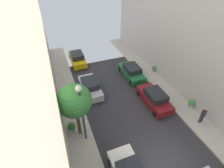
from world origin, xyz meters
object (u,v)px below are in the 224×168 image
at_px(street_tree_2, 74,101).
at_px(parked_car_left_5, 77,58).
at_px(pedestrian, 203,115).
at_px(parked_car_right_3, 154,98).
at_px(parked_car_left_4, 90,87).
at_px(potted_plant_2, 71,127).
at_px(lamp_post, 81,107).
at_px(parked_car_right_4, 132,72).
at_px(potted_plant_0, 154,69).
at_px(potted_plant_1, 191,103).

bearing_deg(street_tree_2, parked_car_left_5, 79.08).
relative_size(pedestrian, street_tree_2, 0.35).
distance_m(parked_car_left_5, parked_car_right_3, 11.90).
bearing_deg(parked_car_right_3, parked_car_left_5, 116.98).
bearing_deg(parked_car_right_3, parked_car_left_4, 143.33).
bearing_deg(potted_plant_2, parked_car_left_5, 75.77).
bearing_deg(lamp_post, parked_car_right_3, 12.33).
height_order(parked_car_left_4, parked_car_right_4, same).
bearing_deg(street_tree_2, parked_car_right_4, 38.01).
xyz_separation_m(pedestrian, street_tree_2, (-10.11, 2.65, 2.68)).
bearing_deg(parked_car_left_5, parked_car_right_3, -63.02).
relative_size(potted_plant_0, lamp_post, 0.13).
relative_size(street_tree_2, potted_plant_1, 5.81).
distance_m(parked_car_left_5, potted_plant_2, 11.46).
relative_size(parked_car_left_4, potted_plant_0, 5.90).
distance_m(parked_car_left_5, street_tree_2, 12.15).
height_order(parked_car_left_5, street_tree_2, street_tree_2).
bearing_deg(parked_car_left_4, lamp_post, -108.69).
height_order(parked_car_left_5, lamp_post, lamp_post).
relative_size(street_tree_2, lamp_post, 0.91).
distance_m(parked_car_left_4, parked_car_right_4, 5.49).
height_order(parked_car_left_4, parked_car_right_3, same).
relative_size(pedestrian, lamp_post, 0.32).
bearing_deg(potted_plant_1, lamp_post, 178.88).
xyz_separation_m(potted_plant_1, potted_plant_2, (-11.22, 1.30, 0.04)).
relative_size(parked_car_left_4, parked_car_left_5, 1.00).
bearing_deg(lamp_post, potted_plant_1, -1.12).
xyz_separation_m(parked_car_left_4, parked_car_right_3, (5.40, -4.02, 0.00)).
xyz_separation_m(parked_car_left_5, potted_plant_2, (-2.82, -11.11, -0.08)).
height_order(street_tree_2, potted_plant_2, street_tree_2).
bearing_deg(street_tree_2, potted_plant_0, 28.70).
bearing_deg(potted_plant_2, potted_plant_0, 25.63).
distance_m(potted_plant_0, lamp_post, 12.61).
bearing_deg(parked_car_left_4, street_tree_2, -114.18).
xyz_separation_m(parked_car_right_3, pedestrian, (2.48, -3.59, 0.35)).
bearing_deg(lamp_post, parked_car_right_4, 42.19).
distance_m(parked_car_left_4, potted_plant_2, 5.33).
bearing_deg(parked_car_right_4, potted_plant_2, -146.10).
xyz_separation_m(parked_car_left_4, pedestrian, (7.88, -7.61, 0.35)).
height_order(parked_car_right_4, street_tree_2, street_tree_2).
bearing_deg(potted_plant_1, street_tree_2, 175.40).
bearing_deg(parked_car_right_4, parked_car_right_3, -90.00).
bearing_deg(street_tree_2, lamp_post, -63.27).
xyz_separation_m(parked_car_left_5, pedestrian, (7.88, -14.20, 0.35)).
relative_size(street_tree_2, potted_plant_0, 6.86).
xyz_separation_m(parked_car_right_3, street_tree_2, (-7.63, -0.94, 3.03)).
distance_m(parked_car_left_5, lamp_post, 12.70).
distance_m(potted_plant_0, potted_plant_2, 12.48).
xyz_separation_m(parked_car_left_4, potted_plant_1, (8.40, -5.82, -0.13)).
distance_m(pedestrian, street_tree_2, 10.79).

